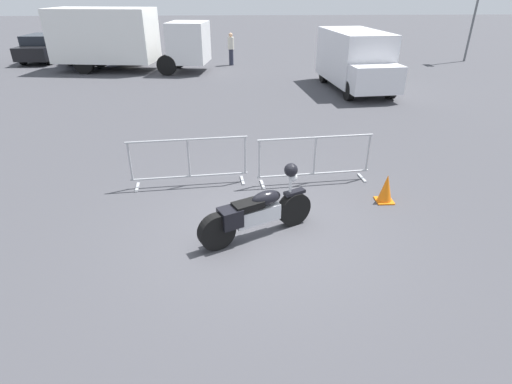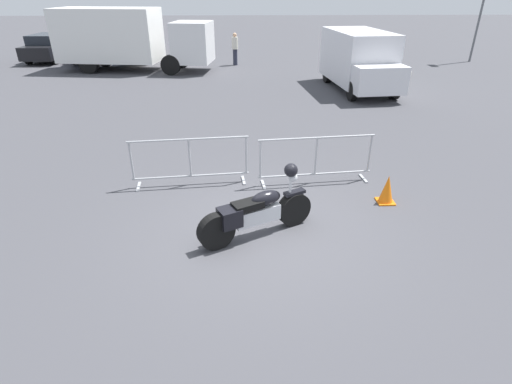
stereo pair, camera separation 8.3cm
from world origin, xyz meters
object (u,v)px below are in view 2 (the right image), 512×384
Objects in this scene: motorcycle at (257,212)px; traffic_cone at (387,189)px; delivery_van at (359,59)px; box_truck at (126,37)px; pedestrian at (235,48)px; parked_car_black at (51,47)px; parked_car_blue at (95,47)px; parked_car_tan at (140,48)px; crowd_barrier_far at (316,159)px; crowd_barrier_near at (190,161)px.

motorcycle is 3.42× the size of traffic_cone.
motorcycle is 12.09m from delivery_van.
delivery_van is at bearing -15.66° from box_truck.
traffic_cone is at bearing 87.10° from pedestrian.
parked_car_black is at bearing -24.65° from pedestrian.
motorcycle is at bearing -157.24° from traffic_cone.
parked_car_blue is at bearing -92.34° from parked_car_black.
box_truck reaches higher than delivery_van.
parked_car_tan is 6.86× the size of traffic_cone.
parked_car_blue is at bearing 120.98° from crowd_barrier_far.
pedestrian reaches higher than traffic_cone.
delivery_van is (3.29, 9.04, 0.68)m from crowd_barrier_far.
crowd_barrier_far is at bearing -25.43° from delivery_van.
motorcycle is 0.79× the size of crowd_barrier_near.
parked_car_tan is (2.62, 0.04, -0.05)m from parked_car_blue.
pedestrian is at bearing -98.81° from parked_car_black.
traffic_cone is (4.03, -0.98, -0.27)m from crowd_barrier_near.
crowd_barrier_near is at bearing 96.20° from motorcycle.
pedestrian is at bearing 97.28° from crowd_barrier_far.
crowd_barrier_far is at bearing -141.61° from parked_car_black.
delivery_van reaches higher than traffic_cone.
delivery_van is (4.66, 11.14, 0.77)m from motorcycle.
crowd_barrier_far is at bearing -53.93° from box_truck.
pedestrian is (10.83, -1.99, 0.17)m from parked_car_black.
crowd_barrier_near is at bearing -154.74° from parked_car_blue.
motorcycle is 1.19× the size of pedestrian.
box_truck reaches higher than parked_car_blue.
crowd_barrier_far is 0.49× the size of delivery_van.
delivery_van is 7.97m from pedestrian.
crowd_barrier_near is 10.88m from delivery_van.
delivery_van is 13.36m from parked_car_tan.
crowd_barrier_far is 15.54m from box_truck.
pedestrian is at bearing 22.28° from box_truck.
delivery_van is 15.54m from parked_car_blue.
crowd_barrier_far is 0.32× the size of box_truck.
crowd_barrier_near is 0.59× the size of parked_car_blue.
box_truck is at bearing -120.75° from parked_car_black.
box_truck is at bearing 0.35° from pedestrian.
parked_car_blue is at bearing -26.67° from pedestrian.
parked_car_black reaches higher than crowd_barrier_far.
parked_car_tan is (-6.13, 19.00, 0.22)m from motorcycle.
motorcycle is 16.88m from box_truck.
motorcycle is 0.25× the size of box_truck.
delivery_van is at bearing 116.64° from pedestrian.
parked_car_tan is at bearing 116.19° from traffic_cone.
box_truck is 1.54× the size of delivery_van.
delivery_van is (6.02, 9.04, 0.68)m from crowd_barrier_near.
box_truck reaches higher than traffic_cone.
box_truck is (-7.37, 13.64, 1.08)m from crowd_barrier_far.
motorcycle is 2.50m from crowd_barrier_near.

